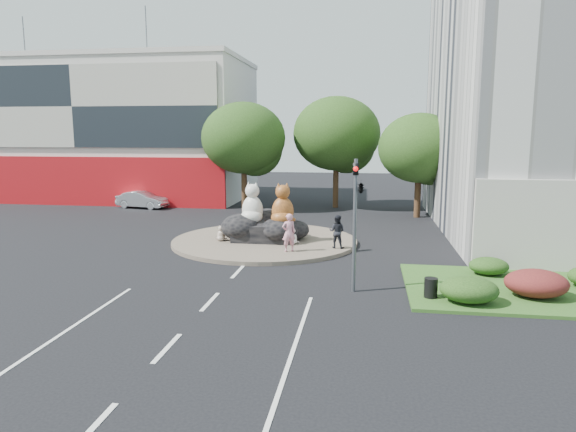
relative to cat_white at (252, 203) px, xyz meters
name	(u,v)px	position (x,y,z in m)	size (l,w,h in m)	color
ground	(210,302)	(0.63, -9.84, -2.22)	(120.00, 120.00, 0.00)	black
roundabout_island	(265,241)	(0.63, 0.16, -2.12)	(10.00, 10.00, 0.20)	brown
rock_plinth	(265,231)	(0.63, 0.16, -1.57)	(3.20, 2.60, 0.90)	black
shophouse_block	(110,130)	(-17.37, 18.08, 3.96)	(25.20, 12.30, 17.40)	beige
grass_verge	(541,290)	(12.63, -6.84, -2.16)	(10.00, 6.00, 0.12)	#20511B
tree_left	(245,142)	(-3.30, 12.23, 3.03)	(6.46, 6.46, 8.27)	#382314
tree_mid	(337,137)	(3.70, 14.23, 3.34)	(6.84, 6.84, 8.76)	#382314
tree_right	(420,152)	(9.70, 10.23, 2.41)	(5.70, 5.70, 7.30)	#382314
hedge_near_green	(469,290)	(9.63, -8.84, -1.65)	(2.00, 1.60, 0.90)	#193511
hedge_red	(536,283)	(12.13, -7.84, -1.61)	(2.20, 1.76, 0.99)	#511519
hedge_back_green	(489,266)	(11.13, -5.04, -1.74)	(1.60, 1.28, 0.72)	#193511
traffic_light	(358,197)	(5.73, -7.84, 1.40)	(0.44, 1.24, 5.00)	#595B60
street_lamp	(531,163)	(13.45, -1.84, 2.33)	(2.34, 0.22, 8.06)	#595B60
cat_white	(252,203)	(0.00, 0.00, 0.00)	(1.35, 1.17, 2.24)	beige
cat_tabby	(283,204)	(1.69, -0.25, 0.00)	(1.35, 1.17, 2.25)	#C48029
kitten_calico	(221,233)	(-1.61, -0.58, -1.60)	(0.51, 0.44, 0.85)	beige
kitten_white	(293,236)	(2.30, -0.80, -1.58)	(0.53, 0.46, 0.89)	silver
pedestrian_pink	(289,233)	(2.35, -2.49, -1.09)	(0.68, 0.45, 1.87)	pink
pedestrian_dark	(337,231)	(4.63, -1.37, -1.18)	(0.82, 0.64, 1.68)	black
parked_car	(142,200)	(-11.50, 11.42, -1.54)	(1.44, 4.12, 1.36)	#B7B9BF
litter_bin	(431,288)	(8.39, -8.48, -1.75)	(0.48, 0.48, 0.71)	black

